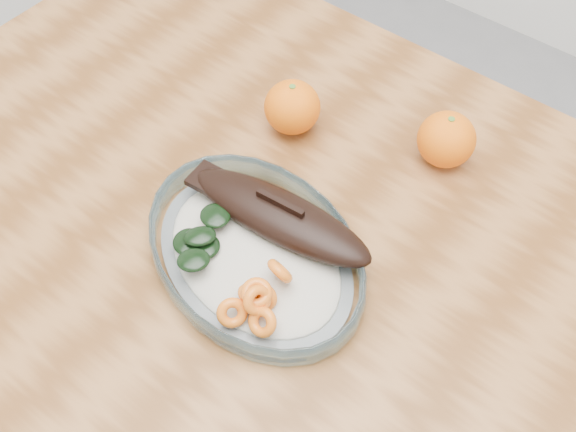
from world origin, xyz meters
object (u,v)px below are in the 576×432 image
at_px(orange_left, 292,107).
at_px(orange_right, 446,139).
at_px(plated_meal, 256,249).
at_px(dining_table, 298,302).

relative_size(orange_left, orange_right, 1.00).
xyz_separation_m(plated_meal, orange_right, (0.09, 0.26, 0.02)).
height_order(dining_table, orange_left, orange_left).
bearing_deg(dining_table, orange_left, 130.05).
bearing_deg(plated_meal, orange_right, 87.01).
distance_m(plated_meal, orange_right, 0.27).
height_order(dining_table, orange_right, orange_right).
xyz_separation_m(dining_table, plated_meal, (-0.04, -0.03, 0.12)).
height_order(orange_left, orange_right, same).
bearing_deg(orange_right, orange_left, -158.47).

